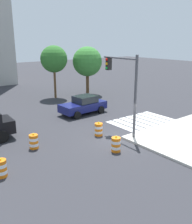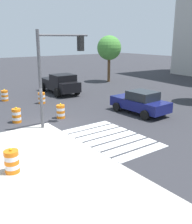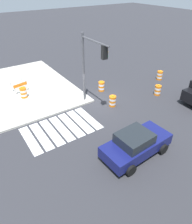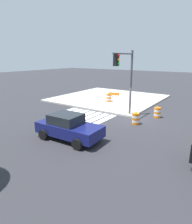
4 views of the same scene
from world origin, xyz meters
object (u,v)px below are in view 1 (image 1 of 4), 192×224
at_px(sports_car, 83,105).
at_px(traffic_barrel_crosswalk_end, 99,129).
at_px(traffic_barrel_near_corner, 116,144).
at_px(traffic_barrel_median_far, 34,142).
at_px(traffic_barrel_median_near, 1,168).
at_px(street_tree_streetside_far, 54,59).
at_px(street_tree_streetside_mid, 87,62).
at_px(traffic_light_pole, 124,80).

distance_m(sports_car, traffic_barrel_crosswalk_end, 5.65).
distance_m(traffic_barrel_near_corner, traffic_barrel_median_far, 5.10).
relative_size(sports_car, traffic_barrel_near_corner, 4.29).
bearing_deg(traffic_barrel_median_near, traffic_barrel_near_corner, -11.50).
xyz_separation_m(traffic_barrel_near_corner, traffic_barrel_median_far, (-3.73, 3.47, 0.00)).
bearing_deg(sports_car, traffic_barrel_near_corner, -111.79).
bearing_deg(traffic_barrel_crosswalk_end, traffic_barrel_median_near, -169.04).
bearing_deg(sports_car, street_tree_streetside_far, 80.98).
bearing_deg(street_tree_streetside_mid, traffic_barrel_crosswalk_end, -122.85).
xyz_separation_m(traffic_barrel_near_corner, traffic_barrel_crosswalk_end, (0.82, 2.72, 0.00)).
bearing_deg(traffic_barrel_crosswalk_end, traffic_barrel_median_far, 170.64).
xyz_separation_m(traffic_barrel_median_near, street_tree_streetside_far, (10.76, 13.84, 3.94)).
distance_m(street_tree_streetside_mid, street_tree_streetside_far, 4.15).
bearing_deg(traffic_barrel_crosswalk_end, sports_car, 65.68).
height_order(traffic_barrel_median_far, street_tree_streetside_far, street_tree_streetside_far).
height_order(sports_car, traffic_light_pole, traffic_light_pole).
relative_size(traffic_barrel_near_corner, traffic_barrel_median_near, 1.00).
bearing_deg(traffic_barrel_median_near, street_tree_streetside_mid, 41.44).
relative_size(sports_car, traffic_barrel_median_far, 4.29).
bearing_deg(traffic_light_pole, sports_car, 81.76).
distance_m(traffic_barrel_near_corner, traffic_light_pole, 4.54).
bearing_deg(street_tree_streetside_mid, street_tree_streetside_far, 169.31).
xyz_separation_m(street_tree_streetside_mid, street_tree_streetside_far, (-4.05, 0.76, 0.43)).
bearing_deg(street_tree_streetside_mid, traffic_barrel_median_near, -138.56).
height_order(traffic_barrel_near_corner, traffic_light_pole, traffic_light_pole).
distance_m(sports_car, traffic_barrel_near_corner, 8.48).
distance_m(traffic_light_pole, street_tree_streetside_far, 13.46).
relative_size(traffic_barrel_near_corner, street_tree_streetside_mid, 0.18).
distance_m(sports_car, traffic_barrel_median_near, 11.63).
xyz_separation_m(traffic_barrel_median_near, street_tree_streetside_mid, (14.81, 13.07, 3.51)).
relative_size(traffic_light_pole, street_tree_streetside_mid, 0.96).
bearing_deg(sports_car, traffic_barrel_median_near, -145.69).
height_order(traffic_barrel_crosswalk_end, street_tree_streetside_far, street_tree_streetside_far).
distance_m(traffic_barrel_near_corner, traffic_barrel_median_near, 6.59).
relative_size(traffic_barrel_median_far, traffic_light_pole, 0.19).
bearing_deg(traffic_barrel_median_far, sports_car, 32.55).
xyz_separation_m(traffic_barrel_median_far, traffic_light_pole, (6.01, -1.62, 3.46)).
xyz_separation_m(traffic_barrel_crosswalk_end, street_tree_streetside_mid, (7.53, 11.66, 3.51)).
xyz_separation_m(sports_car, traffic_barrel_crosswalk_end, (-2.32, -5.14, -0.36)).
xyz_separation_m(traffic_barrel_median_near, traffic_light_pole, (8.73, 0.54, 3.46)).
height_order(traffic_light_pole, street_tree_streetside_far, street_tree_streetside_far).
xyz_separation_m(traffic_light_pole, street_tree_streetside_mid, (6.08, 12.53, 0.05)).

